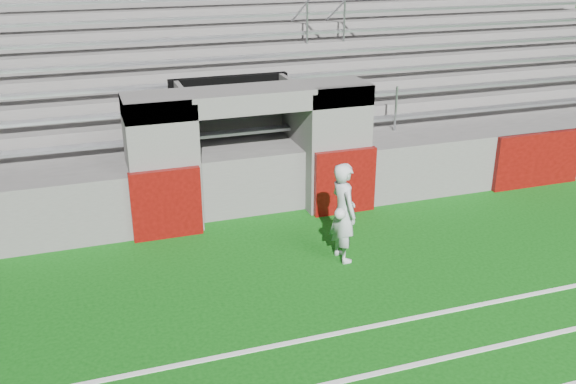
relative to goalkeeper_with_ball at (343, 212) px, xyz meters
name	(u,v)px	position (x,y,z in m)	size (l,w,h in m)	color
ground	(312,299)	(-0.97, -1.10, -0.90)	(90.00, 90.00, 0.00)	#0C4B0D
stadium_structure	(205,94)	(-0.97, 6.87, 0.60)	(26.00, 8.48, 5.42)	#5C5A57
goalkeeper_with_ball	(343,212)	(0.00, 0.00, 0.00)	(0.54, 0.76, 1.79)	silver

